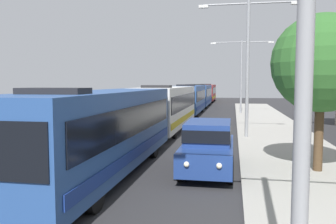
# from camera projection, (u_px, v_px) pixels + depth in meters

# --- Properties ---
(bus_lead) EXTENTS (2.58, 11.69, 3.21)m
(bus_lead) POSITION_uv_depth(u_px,v_px,m) (104.00, 129.00, 12.56)
(bus_lead) COLOR #284C8C
(bus_lead) RESTS_ON ground_plane
(bus_second_in_line) EXTENTS (2.58, 12.00, 3.21)m
(bus_second_in_line) POSITION_uv_depth(u_px,v_px,m) (167.00, 106.00, 24.72)
(bus_second_in_line) COLOR silver
(bus_second_in_line) RESTS_ON ground_plane
(bus_middle) EXTENTS (2.58, 10.57, 3.21)m
(bus_middle) POSITION_uv_depth(u_px,v_px,m) (190.00, 99.00, 37.18)
(bus_middle) COLOR #284C8C
(bus_middle) RESTS_ON ground_plane
(bus_fourth_in_line) EXTENTS (2.58, 11.56, 3.21)m
(bus_fourth_in_line) POSITION_uv_depth(u_px,v_px,m) (200.00, 95.00, 49.20)
(bus_fourth_in_line) COLOR #284C8C
(bus_fourth_in_line) RESTS_ON ground_plane
(bus_rear) EXTENTS (2.58, 11.14, 3.21)m
(bus_rear) POSITION_uv_depth(u_px,v_px,m) (207.00, 92.00, 62.03)
(bus_rear) COLOR maroon
(bus_rear) RESTS_ON ground_plane
(white_suv) EXTENTS (1.86, 4.66, 1.90)m
(white_suv) POSITION_uv_depth(u_px,v_px,m) (208.00, 144.00, 13.04)
(white_suv) COLOR navy
(white_suv) RESTS_ON ground_plane
(box_truck_oncoming) EXTENTS (2.35, 8.06, 3.15)m
(box_truck_oncoming) POSITION_uv_depth(u_px,v_px,m) (193.00, 91.00, 68.58)
(box_truck_oncoming) COLOR #B7B7BC
(box_truck_oncoming) RESTS_ON ground_plane
(streetlamp_mid) EXTENTS (5.78, 0.28, 7.98)m
(streetlamp_mid) POSITION_uv_depth(u_px,v_px,m) (248.00, 54.00, 20.29)
(streetlamp_mid) COLOR gray
(streetlamp_mid) RESTS_ON sidewalk
(streetlamp_far) EXTENTS (6.50, 0.28, 7.69)m
(streetlamp_far) POSITION_uv_depth(u_px,v_px,m) (241.00, 68.00, 36.73)
(streetlamp_far) COLOR gray
(streetlamp_far) RESTS_ON sidewalk
(roadside_tree) EXTENTS (3.52, 3.52, 5.65)m
(roadside_tree) POSITION_uv_depth(u_px,v_px,m) (321.00, 64.00, 12.35)
(roadside_tree) COLOR #4C3823
(roadside_tree) RESTS_ON sidewalk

